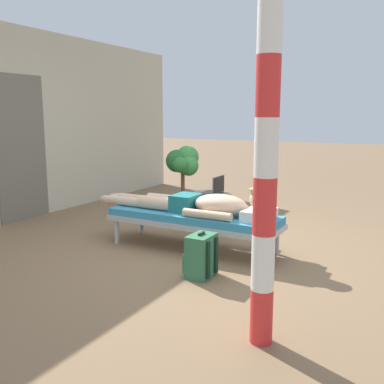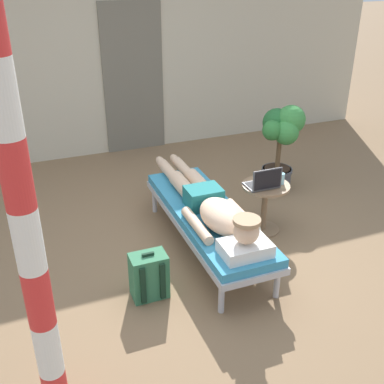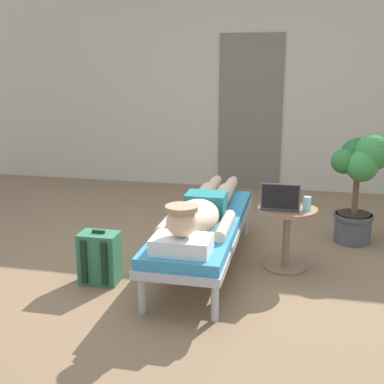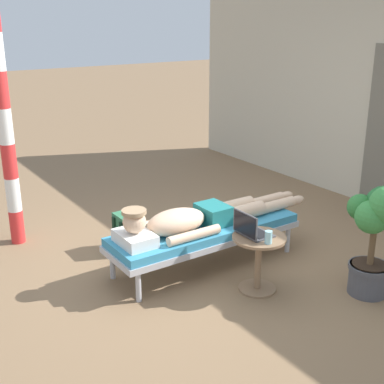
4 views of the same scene
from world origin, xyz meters
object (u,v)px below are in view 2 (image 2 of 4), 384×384
Objects in this scene: person_reclining at (212,206)px; potted_plant at (281,139)px; lounge_chair at (207,217)px; side_table at (265,200)px; backpack at (149,276)px; laptop at (264,182)px; drink_glass at (281,179)px; porch_post at (28,240)px.

potted_plant is at bearing 36.88° from person_reclining.
lounge_chair is at bearing -146.03° from potted_plant.
side_table is 1.53m from backpack.
laptop is 1.49m from backpack.
lounge_chair is 0.86m from drink_glass.
person_reclining is 0.72m from side_table.
lounge_chair is 2.31m from porch_post.
porch_post is (-2.42, -1.45, 0.71)m from drink_glass.
drink_glass is at bearing 30.89° from porch_post.
potted_plant reaches higher than backpack.
laptop is 0.12× the size of porch_post.
drink_glass is (0.83, 0.17, 0.06)m from person_reclining.
person_reclining is 2.08× the size of potted_plant.
side_table is 1.04m from potted_plant.
person_reclining is at bearing -143.12° from potted_plant.
lounge_chair is at bearing 40.86° from porch_post.
backpack is at bearing -146.83° from lounge_chair.
drink_glass is at bearing 19.33° from backpack.
side_table is (0.68, 0.20, -0.16)m from person_reclining.
porch_post is (-1.59, -1.38, 0.94)m from lounge_chair.
person_reclining reaches higher than side_table.
person_reclining is (0.00, -0.10, 0.17)m from lounge_chair.
lounge_chair is at bearing 33.17° from backpack.
laptop is 1.08m from potted_plant.
laptop is at bearing -174.95° from drink_glass.
drink_glass is at bearing 5.05° from laptop.
potted_plant is at bearing 51.06° from side_table.
laptop is (-0.06, -0.05, 0.23)m from side_table.
laptop is at bearing 32.90° from porch_post.
lounge_chair is 17.63× the size of drink_glass.
lounge_chair is 3.77× the size of side_table.
porch_post reaches higher than person_reclining.
lounge_chair is 4.66× the size of backpack.
person_reclining reaches higher than drink_glass.
porch_post is at bearing -147.10° from laptop.
porch_post is at bearing -141.26° from person_reclining.
lounge_chair is 0.77× the size of porch_post.
potted_plant is at bearing 50.29° from laptop.
potted_plant is at bearing 37.92° from porch_post.
potted_plant reaches higher than person_reclining.
drink_glass is 2.91m from porch_post.
backpack is at bearing -157.62° from side_table.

